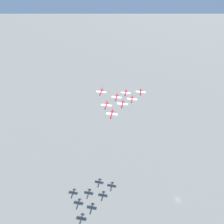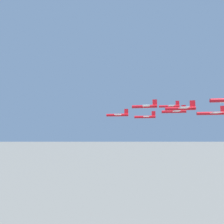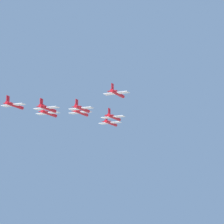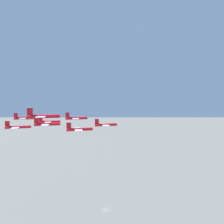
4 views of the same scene
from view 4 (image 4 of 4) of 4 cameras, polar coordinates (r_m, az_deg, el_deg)
ground_plane at (r=151.45m, az=-2.21°, el=-29.26°), size 3000.00×3000.00×0.00m
jet_0 at (r=67.60m, az=-2.28°, el=-4.18°), size 8.38×8.60×2.92m
jet_1 at (r=71.85m, az=-11.77°, el=-1.99°), size 8.38×8.60×2.92m
jet_2 at (r=59.75m, az=-10.81°, el=-5.57°), size 8.38×8.60×2.92m
jet_3 at (r=78.21m, az=-19.93°, el=-2.98°), size 8.38×8.60×2.92m
jet_4 at (r=65.75m, az=-20.64°, el=-3.74°), size 8.38×8.60×2.92m
jet_5 at (r=52.99m, az=-21.76°, el=-1.30°), size 8.38×8.60×2.92m
jet_6 at (r=85.65m, az=-26.79°, el=-1.83°), size 8.38×8.60×2.92m
jet_7 at (r=73.65m, az=-28.55°, el=-4.34°), size 8.38×8.60×2.92m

